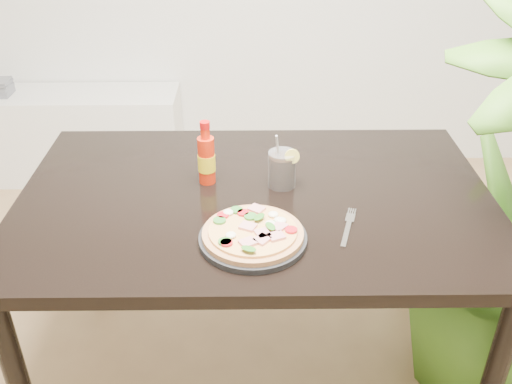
{
  "coord_description": "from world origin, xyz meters",
  "views": [
    {
      "loc": [
        0.3,
        -0.85,
        1.62
      ],
      "look_at": [
        0.31,
        0.47,
        0.83
      ],
      "focal_mm": 40.0,
      "sensor_mm": 36.0,
      "label": 1
    }
  ],
  "objects_px": {
    "cola_cup": "(282,170)",
    "fork": "(348,226)",
    "media_console": "(55,135)",
    "hot_sauce_bottle": "(206,159)",
    "dining_table": "(256,218)",
    "pizza": "(253,232)",
    "plate": "(253,239)"
  },
  "relations": [
    {
      "from": "cola_cup",
      "to": "fork",
      "type": "height_order",
      "value": "cola_cup"
    },
    {
      "from": "hot_sauce_bottle",
      "to": "cola_cup",
      "type": "bearing_deg",
      "value": -5.65
    },
    {
      "from": "fork",
      "to": "pizza",
      "type": "bearing_deg",
      "value": -150.32
    },
    {
      "from": "plate",
      "to": "hot_sauce_bottle",
      "type": "height_order",
      "value": "hot_sauce_bottle"
    },
    {
      "from": "media_console",
      "to": "hot_sauce_bottle",
      "type": "bearing_deg",
      "value": -55.4
    },
    {
      "from": "dining_table",
      "to": "cola_cup",
      "type": "bearing_deg",
      "value": 34.24
    },
    {
      "from": "plate",
      "to": "cola_cup",
      "type": "bearing_deg",
      "value": 72.84
    },
    {
      "from": "dining_table",
      "to": "pizza",
      "type": "distance_m",
      "value": 0.26
    },
    {
      "from": "fork",
      "to": "dining_table",
      "type": "bearing_deg",
      "value": 161.62
    },
    {
      "from": "plate",
      "to": "cola_cup",
      "type": "relative_size",
      "value": 1.62
    },
    {
      "from": "hot_sauce_bottle",
      "to": "media_console",
      "type": "relative_size",
      "value": 0.14
    },
    {
      "from": "plate",
      "to": "cola_cup",
      "type": "xyz_separation_m",
      "value": [
        0.09,
        0.29,
        0.04
      ]
    },
    {
      "from": "cola_cup",
      "to": "plate",
      "type": "bearing_deg",
      "value": -107.16
    },
    {
      "from": "hot_sauce_bottle",
      "to": "media_console",
      "type": "xyz_separation_m",
      "value": [
        -0.97,
        1.4,
        -0.58
      ]
    },
    {
      "from": "hot_sauce_bottle",
      "to": "cola_cup",
      "type": "relative_size",
      "value": 1.15
    },
    {
      "from": "fork",
      "to": "media_console",
      "type": "height_order",
      "value": "fork"
    },
    {
      "from": "hot_sauce_bottle",
      "to": "fork",
      "type": "distance_m",
      "value": 0.47
    },
    {
      "from": "pizza",
      "to": "cola_cup",
      "type": "xyz_separation_m",
      "value": [
        0.09,
        0.29,
        0.03
      ]
    },
    {
      "from": "plate",
      "to": "dining_table",
      "type": "bearing_deg",
      "value": 87.71
    },
    {
      "from": "fork",
      "to": "media_console",
      "type": "xyz_separation_m",
      "value": [
        -1.36,
        1.65,
        -0.5
      ]
    },
    {
      "from": "plate",
      "to": "fork",
      "type": "relative_size",
      "value": 1.52
    },
    {
      "from": "pizza",
      "to": "cola_cup",
      "type": "bearing_deg",
      "value": 72.92
    },
    {
      "from": "pizza",
      "to": "media_console",
      "type": "height_order",
      "value": "pizza"
    },
    {
      "from": "hot_sauce_bottle",
      "to": "pizza",
      "type": "bearing_deg",
      "value": -65.99
    },
    {
      "from": "fork",
      "to": "cola_cup",
      "type": "bearing_deg",
      "value": 143.0
    },
    {
      "from": "plate",
      "to": "media_console",
      "type": "height_order",
      "value": "plate"
    },
    {
      "from": "cola_cup",
      "to": "fork",
      "type": "relative_size",
      "value": 0.94
    },
    {
      "from": "plate",
      "to": "pizza",
      "type": "distance_m",
      "value": 0.02
    },
    {
      "from": "hot_sauce_bottle",
      "to": "fork",
      "type": "bearing_deg",
      "value": -32.2
    },
    {
      "from": "plate",
      "to": "media_console",
      "type": "relative_size",
      "value": 0.2
    },
    {
      "from": "dining_table",
      "to": "plate",
      "type": "xyz_separation_m",
      "value": [
        -0.01,
        -0.24,
        0.09
      ]
    },
    {
      "from": "pizza",
      "to": "fork",
      "type": "distance_m",
      "value": 0.27
    }
  ]
}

